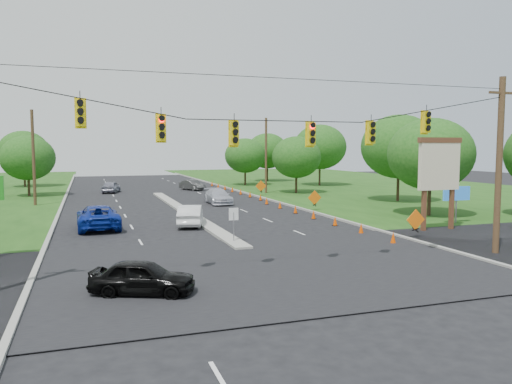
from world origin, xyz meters
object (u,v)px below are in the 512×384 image
object	(u,v)px
blue_pickup	(98,217)
pylon_sign	(441,170)
white_sedan	(191,215)
black_sedan	(143,277)

from	to	relation	value
blue_pickup	pylon_sign	bearing A→B (deg)	158.51
pylon_sign	blue_pickup	xyz separation A→B (m)	(-21.50, 7.83, -3.19)
white_sedan	blue_pickup	xyz separation A→B (m)	(-6.16, 0.73, 0.06)
black_sedan	white_sedan	distance (m)	16.50
white_sedan	blue_pickup	bearing A→B (deg)	8.31
black_sedan	blue_pickup	bearing A→B (deg)	27.23
white_sedan	pylon_sign	bearing A→B (deg)	170.26
black_sedan	white_sedan	xyz separation A→B (m)	(4.96, 15.74, 0.08)
pylon_sign	black_sedan	distance (m)	22.31
blue_pickup	black_sedan	bearing A→B (deg)	92.68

